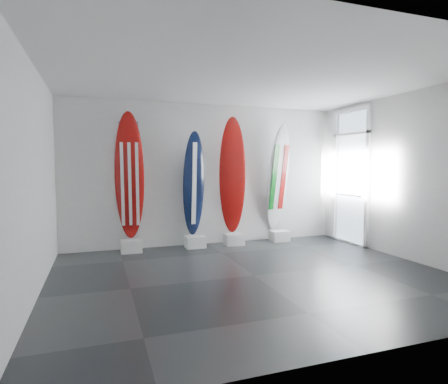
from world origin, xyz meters
name	(u,v)px	position (x,y,z in m)	size (l,w,h in m)	color
floor	(254,276)	(0.00, 0.00, 0.00)	(6.00, 6.00, 0.00)	black
ceiling	(255,77)	(0.00, 0.00, 3.00)	(6.00, 6.00, 0.00)	white
wall_back	(208,175)	(0.00, 2.50, 1.50)	(6.00, 6.00, 0.00)	silver
wall_front	(371,187)	(0.00, -2.50, 1.50)	(6.00, 6.00, 0.00)	silver
wall_left	(33,181)	(-3.00, 0.00, 1.50)	(5.00, 5.00, 0.00)	silver
wall_right	(409,176)	(3.00, 0.00, 1.50)	(5.00, 5.00, 0.00)	silver
display_block_usa	(131,246)	(-1.65, 2.18, 0.12)	(0.40, 0.30, 0.24)	white
surfboard_usa	(130,176)	(-1.65, 2.28, 1.48)	(0.56, 0.08, 2.50)	maroon
display_block_navy	(195,242)	(-0.36, 2.18, 0.12)	(0.40, 0.30, 0.24)	white
surfboard_navy	(194,184)	(-0.36, 2.28, 1.32)	(0.49, 0.08, 2.16)	black
display_block_swiss	(234,239)	(0.49, 2.18, 0.12)	(0.40, 0.30, 0.24)	white
surfboard_swiss	(232,176)	(0.49, 2.28, 1.48)	(0.56, 0.08, 2.49)	maroon
display_block_italy	(280,236)	(1.58, 2.18, 0.12)	(0.40, 0.30, 0.24)	white
surfboard_italy	(278,178)	(1.58, 2.28, 1.42)	(0.54, 0.08, 2.39)	silver
wall_outlet	(88,234)	(-2.45, 2.48, 0.35)	(0.09, 0.02, 0.13)	silver
glass_door	(351,178)	(2.97, 1.55, 1.43)	(0.12, 1.16, 2.85)	white
balcony	(398,217)	(4.30, 1.55, 0.50)	(2.80, 2.20, 1.20)	slate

